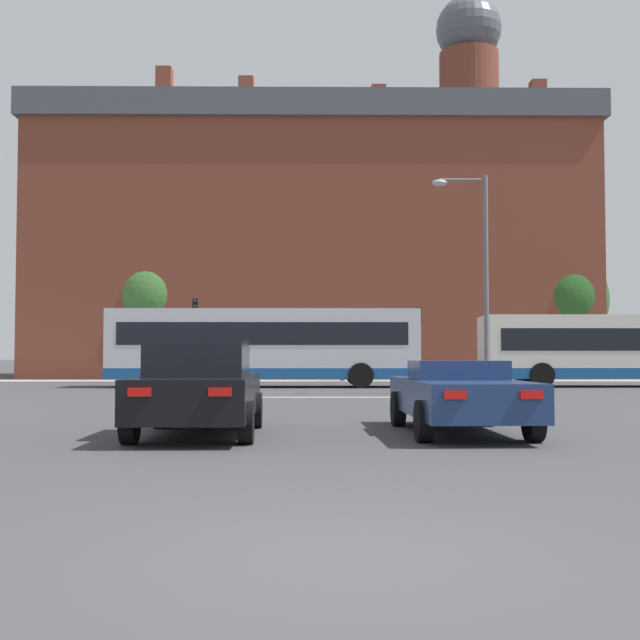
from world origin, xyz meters
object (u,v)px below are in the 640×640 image
(traffic_light_far_left, at_px, (195,326))
(car_saloon_left, at_px, (199,387))
(bus_crossing_trailing, at_px, (614,349))
(street_lamp_junction, at_px, (477,261))
(traffic_light_far_right, at_px, (419,331))
(pedestrian_waiting, at_px, (342,360))
(pedestrian_walking_east, at_px, (150,361))
(bus_crossing_lead, at_px, (264,345))
(car_roadster_right, at_px, (459,395))

(traffic_light_far_left, bearing_deg, car_saloon_left, -81.61)
(bus_crossing_trailing, xyz_separation_m, street_lamp_junction, (-6.93, -6.13, 2.91))
(traffic_light_far_right, relative_size, street_lamp_junction, 0.50)
(pedestrian_waiting, relative_size, pedestrian_walking_east, 1.06)
(bus_crossing_trailing, height_order, pedestrian_walking_east, bus_crossing_trailing)
(traffic_light_far_left, xyz_separation_m, pedestrian_waiting, (7.31, 0.60, -1.70))
(traffic_light_far_right, xyz_separation_m, pedestrian_walking_east, (-13.56, 0.25, -1.53))
(car_saloon_left, bearing_deg, bus_crossing_trailing, 53.19)
(street_lamp_junction, height_order, pedestrian_walking_east, street_lamp_junction)
(car_saloon_left, height_order, traffic_light_far_right, traffic_light_far_right)
(bus_crossing_trailing, bearing_deg, pedestrian_waiting, -123.18)
(bus_crossing_lead, xyz_separation_m, traffic_light_far_left, (-3.82, 6.89, 1.06))
(bus_crossing_lead, relative_size, pedestrian_walking_east, 7.49)
(street_lamp_junction, height_order, pedestrian_waiting, street_lamp_junction)
(pedestrian_waiting, bearing_deg, traffic_light_far_right, 122.06)
(bus_crossing_lead, bearing_deg, street_lamp_junction, 52.37)
(bus_crossing_lead, bearing_deg, traffic_light_far_right, 135.77)
(car_roadster_right, distance_m, street_lamp_junction, 14.24)
(car_roadster_right, relative_size, street_lamp_junction, 0.62)
(bus_crossing_trailing, distance_m, pedestrian_waiting, 13.12)
(car_roadster_right, bearing_deg, street_lamp_junction, 75.18)
(pedestrian_waiting, bearing_deg, car_roadster_right, 33.46)
(bus_crossing_lead, height_order, pedestrian_waiting, bus_crossing_lead)
(bus_crossing_trailing, bearing_deg, car_saloon_left, -35.98)
(car_roadster_right, height_order, street_lamp_junction, street_lamp_junction)
(bus_crossing_trailing, height_order, traffic_light_far_left, traffic_light_far_left)
(car_saloon_left, bearing_deg, pedestrian_waiting, 81.95)
(traffic_light_far_right, bearing_deg, bus_crossing_trailing, -45.38)
(car_saloon_left, height_order, pedestrian_waiting, pedestrian_waiting)
(bus_crossing_trailing, height_order, traffic_light_far_right, traffic_light_far_right)
(car_roadster_right, bearing_deg, pedestrian_waiting, 90.30)
(car_saloon_left, bearing_deg, car_roadster_right, 3.62)
(bus_crossing_lead, bearing_deg, car_saloon_left, 0.20)
(bus_crossing_trailing, bearing_deg, traffic_light_far_left, -109.77)
(traffic_light_far_right, distance_m, street_lamp_junction, 13.48)
(bus_crossing_trailing, relative_size, pedestrian_waiting, 6.10)
(traffic_light_far_right, xyz_separation_m, street_lamp_junction, (0.19, -13.34, 1.97))
(car_saloon_left, relative_size, car_roadster_right, 0.94)
(bus_crossing_lead, bearing_deg, car_roadster_right, 12.96)
(car_saloon_left, relative_size, traffic_light_far_right, 1.17)
(car_roadster_right, xyz_separation_m, street_lamp_junction, (3.12, 13.35, 3.84))
(street_lamp_junction, xyz_separation_m, pedestrian_waiting, (-4.04, 13.30, -3.43))
(car_roadster_right, bearing_deg, bus_crossing_trailing, 61.04)
(street_lamp_junction, bearing_deg, bus_crossing_lead, 142.37)
(street_lamp_junction, bearing_deg, pedestrian_walking_east, 135.35)
(traffic_light_far_right, height_order, street_lamp_junction, street_lamp_junction)
(car_saloon_left, distance_m, bus_crossing_trailing, 24.50)
(bus_crossing_trailing, relative_size, pedestrian_walking_east, 6.50)
(car_roadster_right, distance_m, bus_crossing_lead, 19.68)
(car_roadster_right, bearing_deg, traffic_light_far_right, 82.06)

